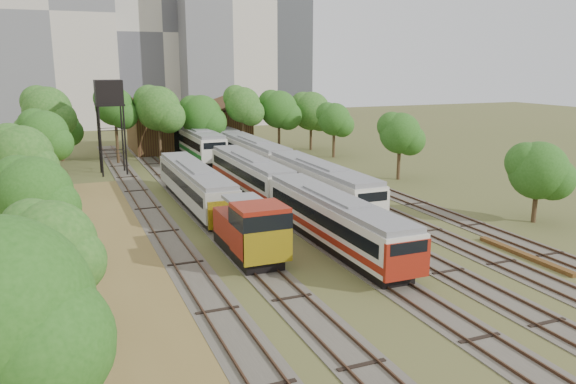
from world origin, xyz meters
name	(u,v)px	position (x,y,z in m)	size (l,w,h in m)	color
ground	(456,298)	(0.00, 0.00, 0.00)	(240.00, 240.00, 0.00)	#475123
dry_grass_patch	(84,294)	(-18.00, 8.00, 0.02)	(14.00, 60.00, 0.04)	brown
tracks	(273,197)	(-0.67, 25.00, 0.04)	(24.60, 80.00, 0.19)	#4C473D
railcar_red_set	(285,193)	(-2.00, 18.80, 1.83)	(2.80, 34.57, 3.45)	black
railcar_green_set	(254,155)	(2.00, 37.94, 1.91)	(2.92, 52.08, 3.61)	black
railcar_rear	(198,144)	(-2.00, 48.12, 2.07)	(3.16, 16.08, 3.91)	black
shunter_locomotive	(251,231)	(-8.00, 9.67, 1.92)	(3.00, 8.10, 3.93)	black
old_grey_coach	(195,185)	(-8.00, 24.62, 1.87)	(2.77, 18.00, 3.42)	black
water_tower	(109,95)	(-13.04, 42.32, 8.69)	(2.98, 2.98, 10.31)	black
rail_pile_far	(525,255)	(8.20, 3.53, 0.12)	(0.48, 7.69, 0.25)	brown
maintenance_shed	(189,129)	(-1.00, 57.98, 2.91)	(16.45, 11.55, 7.58)	#371E14
tree_band_left	(40,162)	(-19.90, 21.86, 5.05)	(7.42, 64.82, 8.15)	#382616
tree_band_far	(197,110)	(-1.78, 49.13, 6.22)	(39.72, 7.81, 9.48)	#382616
tree_band_right	(411,138)	(14.78, 25.94, 4.63)	(4.79, 38.00, 7.10)	#382616
tower_left	(49,14)	(-18.00, 95.00, 21.00)	(22.00, 16.00, 42.00)	#BEB4A7
tower_centre	(155,34)	(2.00, 100.00, 18.00)	(20.00, 18.00, 36.00)	#BBB5AA
tower_right	(221,2)	(14.00, 92.00, 24.00)	(18.00, 16.00, 48.00)	#BEB4A7
tower_far_right	(280,56)	(34.00, 110.00, 14.00)	(12.00, 12.00, 28.00)	#383B3F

